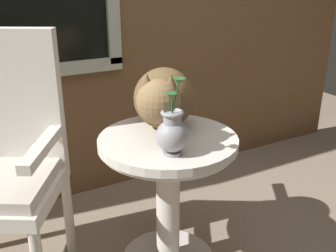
{
  "coord_description": "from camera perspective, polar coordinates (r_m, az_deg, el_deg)",
  "views": [
    {
      "loc": [
        -0.63,
        -1.27,
        1.28
      ],
      "look_at": [
        0.1,
        0.05,
        0.69
      ],
      "focal_mm": 42.47,
      "sensor_mm": 36.0,
      "label": 1
    }
  ],
  "objects": [
    {
      "name": "pewter_vase_with_ivy",
      "position": [
        1.46,
        0.62,
        -0.93
      ],
      "size": [
        0.12,
        0.13,
        0.3
      ],
      "color": "#99999E",
      "rests_on": "wicker_side_table"
    },
    {
      "name": "cat",
      "position": [
        1.68,
        -0.7,
        3.97
      ],
      "size": [
        0.41,
        0.54,
        0.28
      ],
      "color": "brown",
      "rests_on": "wicker_side_table"
    },
    {
      "name": "wicker_side_table",
      "position": [
        1.72,
        -0.0,
        -7.61
      ],
      "size": [
        0.58,
        0.58,
        0.64
      ],
      "color": "silver",
      "rests_on": "ground_plane"
    }
  ]
}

